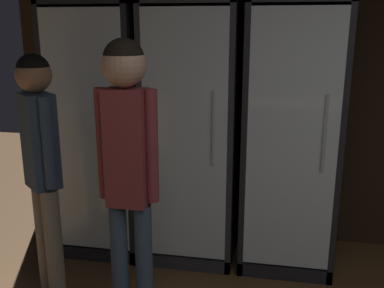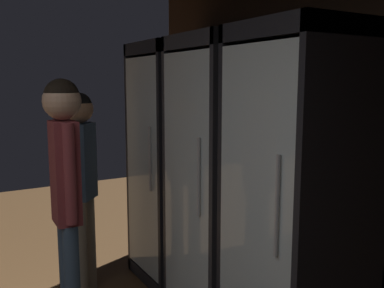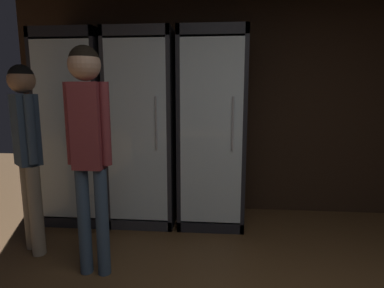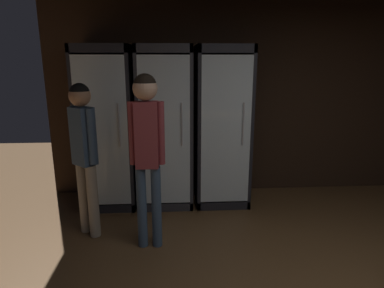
{
  "view_description": "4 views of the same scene",
  "coord_description": "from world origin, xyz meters",
  "views": [
    {
      "loc": [
        -0.85,
        -0.54,
        1.77
      ],
      "look_at": [
        -1.41,
        2.47,
        0.93
      ],
      "focal_mm": 41.1,
      "sensor_mm": 36.0,
      "label": 1
    },
    {
      "loc": [
        0.96,
        0.95,
        1.69
      ],
      "look_at": [
        -1.36,
        2.31,
        1.29
      ],
      "focal_mm": 39.61,
      "sensor_mm": 36.0,
      "label": 2
    },
    {
      "loc": [
        -0.65,
        -0.57,
        1.38
      ],
      "look_at": [
        -0.91,
        2.48,
        0.87
      ],
      "focal_mm": 28.71,
      "sensor_mm": 36.0,
      "label": 3
    },
    {
      "loc": [
        -1.34,
        -1.44,
        1.81
      ],
      "look_at": [
        -1.11,
        2.37,
        0.84
      ],
      "focal_mm": 30.69,
      "sensor_mm": 36.0,
      "label": 4
    }
  ],
  "objects": [
    {
      "name": "shopper_far",
      "position": [
        -2.24,
        1.84,
        0.99
      ],
      "size": [
        0.28,
        0.27,
        1.61
      ],
      "color": "gray",
      "rests_on": "ground"
    },
    {
      "name": "cooler_far_left",
      "position": [
        -2.15,
        2.69,
        0.98
      ],
      "size": [
        0.67,
        0.7,
        2.0
      ],
      "color": "black",
      "rests_on": "ground"
    },
    {
      "name": "shopper_near",
      "position": [
        -1.58,
        1.55,
        1.11
      ],
      "size": [
        0.34,
        0.23,
        1.71
      ],
      "color": "#384C66",
      "rests_on": "ground"
    },
    {
      "name": "cooler_left",
      "position": [
        -1.43,
        2.69,
        0.98
      ],
      "size": [
        0.67,
        0.7,
        2.0
      ],
      "color": "#2B2B30",
      "rests_on": "ground"
    },
    {
      "name": "wall_back",
      "position": [
        0.0,
        3.03,
        1.4
      ],
      "size": [
        6.0,
        0.06,
        2.8
      ],
      "primitive_type": "cube",
      "color": "black",
      "rests_on": "ground"
    },
    {
      "name": "cooler_center",
      "position": [
        -0.72,
        2.69,
        0.98
      ],
      "size": [
        0.67,
        0.7,
        2.0
      ],
      "color": "black",
      "rests_on": "ground"
    }
  ]
}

